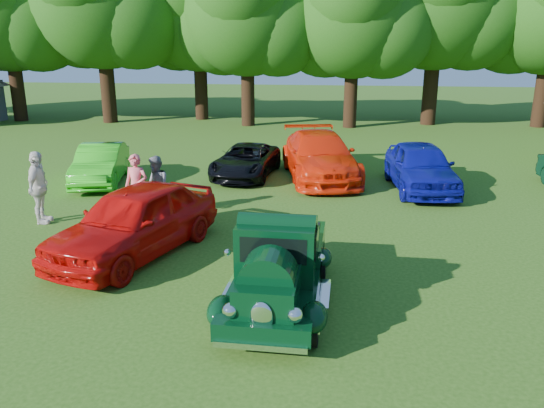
# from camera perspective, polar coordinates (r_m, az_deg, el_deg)

# --- Properties ---
(ground) EXTENTS (120.00, 120.00, 0.00)m
(ground) POSITION_cam_1_polar(r_m,az_deg,el_deg) (10.87, -5.74, -8.72)
(ground) COLOR #264D12
(ground) RESTS_ON ground
(hero_pickup) EXTENTS (1.97, 4.22, 1.65)m
(hero_pickup) POSITION_cam_1_polar(r_m,az_deg,el_deg) (9.88, 0.69, -6.77)
(hero_pickup) COLOR black
(hero_pickup) RESTS_ON ground
(red_convertible) EXTENTS (3.21, 5.11, 1.62)m
(red_convertible) POSITION_cam_1_polar(r_m,az_deg,el_deg) (12.53, -14.54, -1.74)
(red_convertible) COLOR #BA0A07
(red_convertible) RESTS_ON ground
(back_car_lime) EXTENTS (2.42, 4.32, 1.35)m
(back_car_lime) POSITION_cam_1_polar(r_m,az_deg,el_deg) (19.63, -17.94, 4.10)
(back_car_lime) COLOR green
(back_car_lime) RESTS_ON ground
(back_car_black) EXTENTS (2.21, 4.35, 1.18)m
(back_car_black) POSITION_cam_1_polar(r_m,az_deg,el_deg) (19.69, -2.83, 4.67)
(back_car_black) COLOR black
(back_car_black) RESTS_ON ground
(back_car_orange) EXTENTS (3.57, 6.08, 1.65)m
(back_car_orange) POSITION_cam_1_polar(r_m,az_deg,el_deg) (19.43, 5.12, 5.18)
(back_car_orange) COLOR red
(back_car_orange) RESTS_ON ground
(back_car_blue) EXTENTS (2.36, 4.84, 1.59)m
(back_car_blue) POSITION_cam_1_polar(r_m,az_deg,el_deg) (18.43, 15.69, 3.90)
(back_car_blue) COLOR #0B0F83
(back_car_blue) RESTS_ON ground
(spectator_pink) EXTENTS (0.70, 0.49, 1.83)m
(spectator_pink) POSITION_cam_1_polar(r_m,az_deg,el_deg) (15.09, -14.36, 1.77)
(spectator_pink) COLOR #E75F69
(spectator_pink) RESTS_ON ground
(spectator_grey) EXTENTS (0.99, 1.05, 1.72)m
(spectator_grey) POSITION_cam_1_polar(r_m,az_deg,el_deg) (15.29, -12.34, 1.88)
(spectator_grey) COLOR gray
(spectator_grey) RESTS_ON ground
(spectator_white) EXTENTS (0.71, 1.24, 1.98)m
(spectator_white) POSITION_cam_1_polar(r_m,az_deg,el_deg) (15.58, -23.80, 1.61)
(spectator_white) COLOR silver
(spectator_white) RESTS_ON ground
(tree_line) EXTENTS (64.05, 10.71, 12.30)m
(tree_line) POSITION_cam_1_polar(r_m,az_deg,el_deg) (33.60, -0.29, 20.50)
(tree_line) COLOR black
(tree_line) RESTS_ON ground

